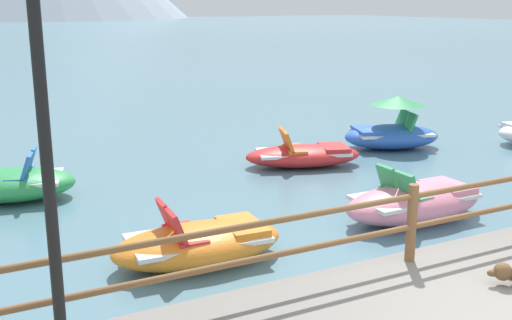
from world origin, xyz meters
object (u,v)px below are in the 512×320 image
Objects in this scene: pedal_boat_3 at (304,155)px; pedal_boat_6 at (199,243)px; pedal_boat_2 at (9,184)px; pedal_boat_4 at (415,201)px; pedal_boat_0 at (392,130)px; lamp_post at (41,88)px.

pedal_boat_3 is 5.38m from pedal_boat_6.
pedal_boat_2 is 6.99m from pedal_boat_4.
pedal_boat_2 is at bearing -179.28° from pedal_boat_0.
pedal_boat_4 reaches higher than pedal_boat_2.
pedal_boat_2 reaches higher than pedal_boat_3.
pedal_boat_2 is 4.51m from pedal_boat_6.
pedal_boat_4 reaches higher than pedal_boat_3.
pedal_boat_3 is (6.12, 6.05, -2.53)m from lamp_post.
lamp_post is 1.62× the size of pedal_boat_6.
pedal_boat_2 is at bearing 115.42° from pedal_boat_6.
pedal_boat_4 is (5.91, 2.33, -2.46)m from lamp_post.
pedal_boat_4 is 3.71m from pedal_boat_6.
lamp_post is at bearing -92.36° from pedal_boat_2.
pedal_boat_2 is at bearing 176.26° from pedal_boat_3.
pedal_boat_2 reaches higher than pedal_boat_6.
pedal_boat_3 is at bearing -169.95° from pedal_boat_0.
pedal_boat_4 is at bearing -36.02° from pedal_boat_2.
lamp_post reaches higher than pedal_boat_2.
lamp_post is at bearing -143.65° from pedal_boat_0.
pedal_boat_3 is at bearing 86.84° from pedal_boat_4.
lamp_post is 6.82m from pedal_boat_4.
pedal_boat_3 is (5.86, -0.38, -0.05)m from pedal_boat_2.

